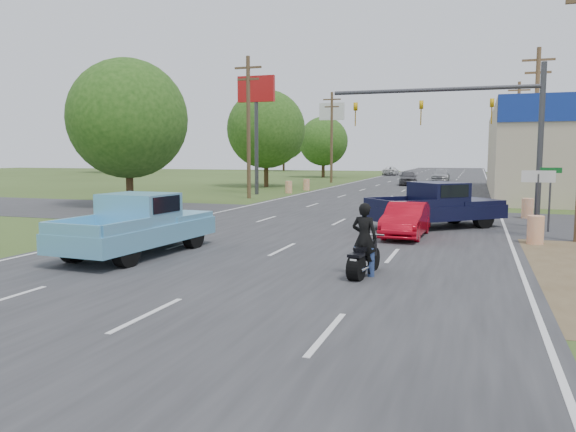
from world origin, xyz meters
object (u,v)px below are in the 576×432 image
(rider, at_px, (364,242))
(distant_car_silver, at_px, (441,175))
(navy_pickup, at_px, (438,205))
(distant_car_white, at_px, (391,171))
(motorcycle, at_px, (363,259))
(distant_car_grey, at_px, (408,178))
(red_convertible, at_px, (406,220))
(blue_pickup, at_px, (140,224))

(rider, height_order, distant_car_silver, rider)
(navy_pickup, height_order, distant_car_white, navy_pickup)
(motorcycle, relative_size, distant_car_grey, 0.45)
(motorcycle, height_order, distant_car_silver, distant_car_silver)
(distant_car_grey, distance_m, distant_car_silver, 11.40)
(red_convertible, relative_size, distant_car_white, 0.84)
(red_convertible, height_order, distant_car_grey, distant_car_grey)
(distant_car_silver, bearing_deg, rider, -87.96)
(distant_car_silver, height_order, distant_car_white, distant_car_silver)
(rider, bearing_deg, distant_car_silver, -79.71)
(rider, relative_size, navy_pickup, 0.31)
(rider, bearing_deg, distant_car_grey, -76.03)
(motorcycle, bearing_deg, distant_car_silver, 100.28)
(blue_pickup, bearing_deg, motorcycle, -4.17)
(navy_pickup, bearing_deg, motorcycle, -48.31)
(blue_pickup, height_order, distant_car_grey, blue_pickup)
(motorcycle, bearing_deg, distant_car_grey, 103.96)
(motorcycle, height_order, distant_car_white, distant_car_white)
(distant_car_grey, bearing_deg, red_convertible, -90.31)
(red_convertible, bearing_deg, distant_car_white, 101.30)
(navy_pickup, relative_size, distant_car_grey, 1.32)
(rider, xyz_separation_m, distant_car_grey, (-4.00, 44.32, -0.15))
(red_convertible, relative_size, navy_pickup, 0.67)
(motorcycle, relative_size, blue_pickup, 0.34)
(motorcycle, bearing_deg, rider, 90.00)
(red_convertible, bearing_deg, navy_pickup, 75.90)
(blue_pickup, distance_m, distant_car_silver, 54.77)
(motorcycle, distance_m, blue_pickup, 7.36)
(blue_pickup, bearing_deg, rider, -3.82)
(rider, xyz_separation_m, distant_car_silver, (-1.43, 55.43, -0.21))
(blue_pickup, relative_size, distant_car_silver, 1.24)
(rider, xyz_separation_m, navy_pickup, (1.16, 10.59, 0.08))
(rider, relative_size, blue_pickup, 0.31)
(rider, bearing_deg, distant_car_white, -73.42)
(motorcycle, distance_m, distant_car_white, 72.69)
(blue_pickup, height_order, distant_car_white, blue_pickup)
(rider, bearing_deg, motorcycle, 90.00)
(motorcycle, relative_size, navy_pickup, 0.34)
(motorcycle, bearing_deg, navy_pickup, 92.57)
(motorcycle, bearing_deg, blue_pickup, -179.13)
(navy_pickup, bearing_deg, distant_car_silver, 141.23)
(rider, height_order, distant_car_grey, rider)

